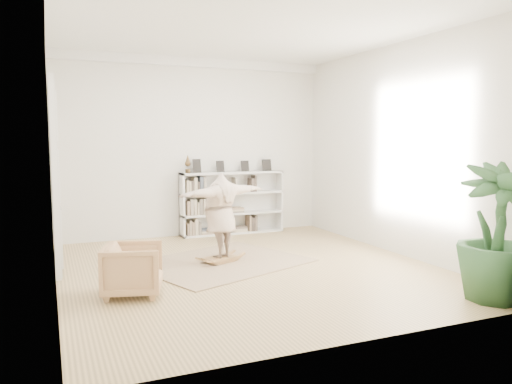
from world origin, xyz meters
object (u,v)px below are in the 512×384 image
(armchair, at_px, (133,269))
(houseplant, at_px, (497,232))
(rocker_board, at_px, (221,258))
(person, at_px, (220,213))
(bookshelf, at_px, (232,203))

(armchair, bearing_deg, houseplant, -99.59)
(armchair, distance_m, rocker_board, 1.95)
(person, distance_m, houseplant, 3.96)
(bookshelf, xyz_separation_m, houseplant, (1.47, -5.37, 0.21))
(armchair, bearing_deg, person, -38.04)
(bookshelf, xyz_separation_m, rocker_board, (-1.04, -2.31, -0.56))
(houseplant, bearing_deg, bookshelf, 105.34)
(bookshelf, height_order, houseplant, houseplant)
(armchair, xyz_separation_m, rocker_board, (1.56, 1.14, -0.26))
(bookshelf, relative_size, person, 1.32)
(rocker_board, height_order, person, person)
(rocker_board, relative_size, houseplant, 0.37)
(rocker_board, distance_m, person, 0.74)
(rocker_board, bearing_deg, armchair, -164.73)
(bookshelf, bearing_deg, houseplant, -74.66)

